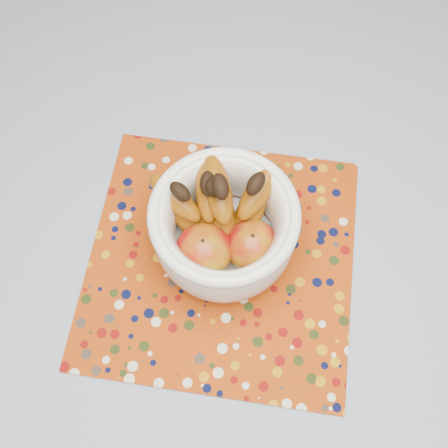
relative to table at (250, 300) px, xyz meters
name	(u,v)px	position (x,y,z in m)	size (l,w,h in m)	color
table	(250,300)	(0.00, 0.00, 0.00)	(1.20, 1.20, 0.75)	brown
tablecloth	(252,286)	(0.00, 0.00, 0.08)	(1.32, 1.32, 0.01)	slate
placemat	(221,259)	(-0.05, 0.05, 0.09)	(0.42, 0.42, 0.00)	#973408
fruit_bowl	(221,222)	(-0.05, 0.08, 0.17)	(0.27, 0.23, 0.18)	white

